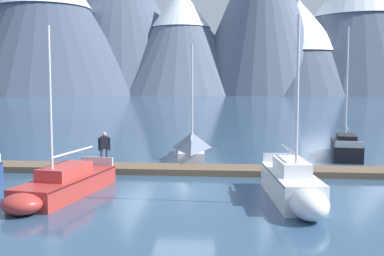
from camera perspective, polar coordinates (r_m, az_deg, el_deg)
name	(u,v)px	position (r m, az deg, el deg)	size (l,w,h in m)	color
ground_plane	(184,190)	(19.83, -0.95, -7.34)	(700.00, 700.00, 0.00)	#2D4C6B
mountain_west_summit	(44,11)	(202.00, -16.93, 13.03)	(74.70, 74.70, 62.02)	#424C60
mountain_central_massif	(121,15)	(219.29, -8.28, 12.98)	(74.24, 74.24, 66.25)	#4C566B
mountain_shoulder_ridge	(181,39)	(204.67, -1.33, 10.35)	(62.95, 62.95, 43.94)	slate
mountain_east_summit	(262,8)	(206.51, 8.17, 13.80)	(59.07, 59.07, 69.25)	slate
mountain_rear_spur	(298,44)	(207.84, 12.35, 9.59)	(63.63, 63.63, 38.67)	#4C566B
mountain_north_horn	(360,20)	(226.00, 19.11, 11.87)	(87.37, 87.37, 60.31)	#4C566B
dock	(190,170)	(23.71, -0.26, -4.91)	(21.26, 2.87, 0.30)	brown
sailboat_second_berth	(62,185)	(19.22, -15.00, -6.43)	(2.75, 6.56, 6.37)	#B2332D
sailboat_mid_dock_port	(192,146)	(28.21, 0.00, -2.07)	(1.80, 7.63, 6.61)	silver
sailboat_mid_dock_starboard	(293,185)	(18.16, 11.81, -6.61)	(1.78, 6.42, 6.69)	white
sailboat_far_berth	(346,147)	(30.46, 17.58, -2.11)	(2.64, 6.25, 7.70)	black
person_on_dock	(104,147)	(24.00, -10.25, -2.17)	(0.56, 0.33, 1.69)	#384256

